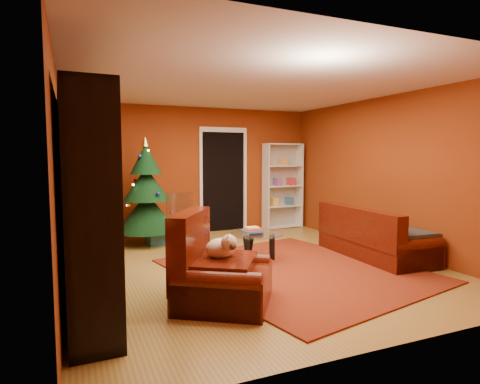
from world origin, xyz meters
name	(u,v)px	position (x,y,z in m)	size (l,w,h in m)	color
floor	(251,267)	(0.00, 0.00, -0.03)	(5.00, 5.50, 0.05)	olive
ceiling	(251,83)	(0.00, 0.00, 2.62)	(5.00, 5.50, 0.05)	silver
wall_back	(195,170)	(0.00, 2.77, 1.30)	(5.00, 0.05, 2.60)	maroon
wall_left	(58,181)	(-2.52, 0.00, 1.30)	(0.05, 5.50, 2.60)	maroon
wall_right	(387,174)	(2.52, 0.00, 1.30)	(0.05, 5.50, 2.60)	maroon
doorway	(223,182)	(0.60, 2.73, 1.05)	(1.06, 0.60, 2.16)	black
rug	(295,270)	(0.46, -0.50, 0.01)	(2.85, 3.32, 0.02)	maroon
media_unit	(83,202)	(-2.27, -0.61, 1.11)	(0.44, 2.89, 2.21)	black
christmas_tree	(146,192)	(-1.14, 2.05, 0.95)	(1.10, 1.10, 1.96)	black
gift_box_teal	(156,237)	(-1.01, 1.93, 0.15)	(0.29, 0.29, 0.29)	#22657C
gift_box_green	(181,233)	(-0.47, 2.22, 0.13)	(0.25, 0.25, 0.25)	#21682D
gift_box_red	(172,234)	(-0.64, 2.22, 0.11)	(0.21, 0.21, 0.21)	maroon
white_bookshelf	(283,186)	(1.95, 2.57, 0.93)	(0.89, 0.32, 1.92)	white
armchair	(224,268)	(-0.90, -1.30, 0.41)	(1.04, 1.04, 0.82)	#380C05
dog	(221,248)	(-0.92, -1.23, 0.61)	(0.40, 0.30, 0.27)	beige
sofa	(375,231)	(2.02, -0.32, 0.41)	(1.91, 0.86, 0.82)	#380C05
coffee_table	(257,246)	(0.19, 0.20, 0.23)	(0.86, 0.86, 0.54)	gray
acrylic_chair	(187,229)	(-0.73, 0.79, 0.46)	(0.47, 0.52, 0.92)	#66605B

